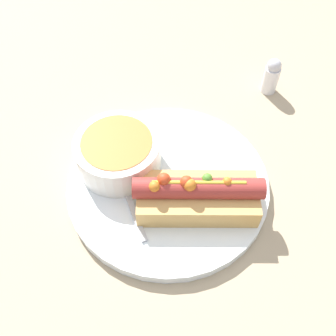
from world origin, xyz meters
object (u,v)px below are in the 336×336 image
object	(u,v)px
hot_dog	(197,195)
salt_shaker	(271,76)
soup_bowl	(118,152)
spoon	(118,169)

from	to	relation	value
hot_dog	salt_shaker	size ratio (longest dim) A/B	2.61
hot_dog	soup_bowl	distance (m)	0.13
hot_dog	salt_shaker	distance (m)	0.28
soup_bowl	salt_shaker	xyz separation A→B (m)	(0.29, 0.07, -0.01)
spoon	hot_dog	bearing A→B (deg)	-138.33
salt_shaker	hot_dog	bearing A→B (deg)	-140.68
soup_bowl	spoon	world-z (taller)	soup_bowl
spoon	salt_shaker	world-z (taller)	salt_shaker
hot_dog	spoon	xyz separation A→B (m)	(-0.08, 0.09, -0.02)
hot_dog	salt_shaker	world-z (taller)	hot_dog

